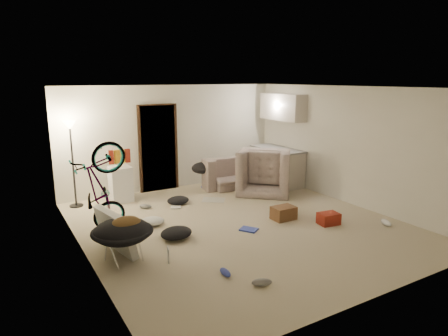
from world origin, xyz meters
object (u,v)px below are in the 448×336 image
bicycle (101,210)px  saucer_chair (123,237)px  mini_fridge (121,184)px  juicer (280,210)px  tv_box (115,232)px  sofa (236,173)px  floor_lamp (71,146)px  drink_case_b (329,219)px  kitchen_counter (277,167)px  drink_case_a (284,213)px  armchair (266,175)px

bicycle → saucer_chair: bicycle is taller
mini_fridge → juicer: bearing=-44.2°
tv_box → sofa: bearing=22.6°
floor_lamp → drink_case_b: 5.32m
kitchen_counter → saucer_chair: kitchen_counter is taller
sofa → kitchen_counter: bearing=157.5°
drink_case_a → mini_fridge: bearing=130.6°
saucer_chair → juicer: (3.30, 0.46, -0.30)m
armchair → tv_box: size_ratio=1.20×
kitchen_counter → bicycle: bicycle is taller
juicer → mini_fridge: bearing=134.4°
armchair → juicer: 1.77m
mini_fridge → drink_case_a: (2.35, -2.75, -0.26)m
kitchen_counter → floor_lamp: bearing=172.3°
floor_lamp → mini_fridge: (0.94, -0.10, -0.92)m
kitchen_counter → tv_box: kitchen_counter is taller
mini_fridge → tv_box: 2.70m
sofa → drink_case_a: (-0.59, -2.65, -0.16)m
armchair → saucer_chair: armchair is taller
floor_lamp → bicycle: floor_lamp is taller
tv_box → floor_lamp: bearing=81.5°
mini_fridge → sofa: bearing=-0.6°
sofa → tv_box: size_ratio=1.95×
floor_lamp → bicycle: size_ratio=1.09×
saucer_chair → tv_box: (0.00, 0.39, -0.05)m
sofa → juicer: 2.46m
kitchen_counter → bicycle: (-4.73, -1.16, -0.00)m
tv_box → drink_case_b: tv_box is taller
saucer_chair → juicer: 3.34m
tv_box → drink_case_a: bearing=-13.9°
floor_lamp → mini_fridge: 1.32m
floor_lamp → tv_box: size_ratio=1.81×
kitchen_counter → armchair: 0.76m
armchair → drink_case_b: (-0.34, -2.44, -0.28)m
armchair → saucer_chair: size_ratio=1.32×
armchair → drink_case_a: armchair is taller
sofa → bicycle: size_ratio=1.17×
sofa → armchair: 0.91m
sofa → juicer: bearing=81.5°
juicer → armchair: bearing=63.2°
kitchen_counter → juicer: bearing=-126.2°
tv_box → juicer: size_ratio=4.92×
kitchen_counter → armchair: size_ratio=1.25×
saucer_chair → juicer: saucer_chair is taller
kitchen_counter → mini_fridge: 3.93m
drink_case_b → mini_fridge: bearing=139.2°
bicycle → drink_case_b: (3.74, -1.67, -0.33)m
kitchen_counter → saucer_chair: 5.31m
tv_box → drink_case_a: (3.19, -0.18, -0.20)m
kitchen_counter → armchair: (-0.65, -0.40, -0.05)m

